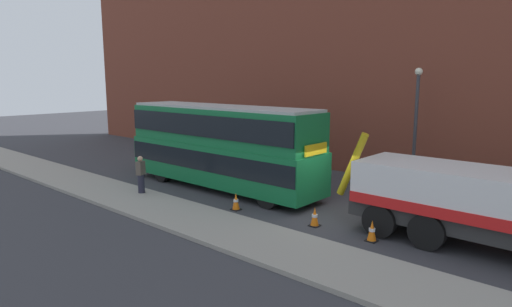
# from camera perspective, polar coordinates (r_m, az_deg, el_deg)

# --- Properties ---
(ground_plane) EXTENTS (120.00, 120.00, 0.00)m
(ground_plane) POSITION_cam_1_polar(r_m,az_deg,el_deg) (17.62, 10.60, -8.00)
(ground_plane) COLOR #38383D
(near_kerb) EXTENTS (60.00, 2.80, 0.15)m
(near_kerb) POSITION_cam_1_polar(r_m,az_deg,el_deg) (14.34, 1.73, -11.71)
(near_kerb) COLOR gray
(near_kerb) RESTS_ON ground_plane
(building_facade) EXTENTS (60.00, 1.50, 16.00)m
(building_facade) POSITION_cam_1_polar(r_m,az_deg,el_deg) (24.18, 21.43, 15.63)
(building_facade) COLOR brown
(building_facade) RESTS_ON ground_plane
(double_decker_bus) EXTENTS (11.05, 2.56, 4.06)m
(double_decker_bus) POSITION_cam_1_polar(r_m,az_deg,el_deg) (21.15, -4.68, 1.32)
(double_decker_bus) COLOR #146B38
(double_decker_bus) RESTS_ON ground_plane
(pedestrian_onlooker) EXTENTS (0.39, 0.47, 1.71)m
(pedestrian_onlooker) POSITION_cam_1_polar(r_m,az_deg,el_deg) (20.60, -14.84, -2.73)
(pedestrian_onlooker) COLOR #232333
(pedestrian_onlooker) RESTS_ON near_kerb
(traffic_cone_near_bus) EXTENTS (0.36, 0.36, 0.72)m
(traffic_cone_near_bus) POSITION_cam_1_polar(r_m,az_deg,el_deg) (17.98, -2.65, -6.34)
(traffic_cone_near_bus) COLOR orange
(traffic_cone_near_bus) RESTS_ON ground_plane
(traffic_cone_midway) EXTENTS (0.36, 0.36, 0.72)m
(traffic_cone_midway) POSITION_cam_1_polar(r_m,az_deg,el_deg) (16.19, 7.69, -8.26)
(traffic_cone_midway) COLOR orange
(traffic_cone_midway) RESTS_ON ground_plane
(traffic_cone_near_truck) EXTENTS (0.36, 0.36, 0.72)m
(traffic_cone_near_truck) POSITION_cam_1_polar(r_m,az_deg,el_deg) (15.13, 14.94, -9.82)
(traffic_cone_near_truck) COLOR orange
(traffic_cone_near_truck) RESTS_ON ground_plane
(street_lamp) EXTENTS (0.36, 0.36, 5.83)m
(street_lamp) POSITION_cam_1_polar(r_m,az_deg,el_deg) (21.83, 20.20, 4.30)
(street_lamp) COLOR #38383D
(street_lamp) RESTS_ON ground_plane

